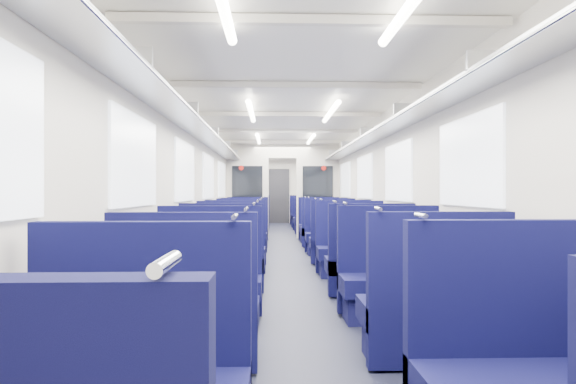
{
  "coord_description": "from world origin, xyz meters",
  "views": [
    {
      "loc": [
        -0.26,
        -9.27,
        1.17
      ],
      "look_at": [
        0.12,
        2.43,
        1.15
      ],
      "focal_mm": 30.69,
      "sensor_mm": 36.0,
      "label": 1
    }
  ],
  "objects_px": {
    "seat_8": "(223,264)",
    "seat_25": "(306,217)",
    "seat_5": "(433,315)",
    "seat_27": "(304,216)",
    "seat_14": "(241,237)",
    "seat_18": "(247,228)",
    "seat_10": "(230,253)",
    "seat_15": "(331,237)",
    "seat_17": "(324,231)",
    "seat_24": "(254,218)",
    "seat_26": "(255,216)",
    "seat_6": "(209,285)",
    "seat_13": "(340,243)",
    "bulkhead": "(283,189)",
    "seat_16": "(245,232)",
    "seat_19": "(319,228)",
    "seat_4": "(186,318)",
    "seat_21": "(312,222)",
    "seat_22": "(253,220)",
    "seat_23": "(309,220)",
    "seat_11": "(351,252)",
    "seat_12": "(236,244)",
    "end_door": "(279,196)",
    "seat_20": "(251,222)",
    "seat_3": "(521,383)",
    "seat_7": "(391,283)"
  },
  "relations": [
    {
      "from": "seat_15",
      "to": "seat_18",
      "type": "xyz_separation_m",
      "value": [
        -1.66,
        2.29,
        0.0
      ]
    },
    {
      "from": "end_door",
      "to": "seat_7",
      "type": "xyz_separation_m",
      "value": [
        0.83,
        -13.74,
        -0.67
      ]
    },
    {
      "from": "seat_27",
      "to": "seat_6",
      "type": "bearing_deg",
      "value": -97.61
    },
    {
      "from": "seat_21",
      "to": "seat_14",
      "type": "bearing_deg",
      "value": -111.45
    },
    {
      "from": "seat_12",
      "to": "seat_18",
      "type": "bearing_deg",
      "value": 90.0
    },
    {
      "from": "seat_13",
      "to": "seat_10",
      "type": "bearing_deg",
      "value": -144.69
    },
    {
      "from": "seat_10",
      "to": "seat_15",
      "type": "distance_m",
      "value": 2.9
    },
    {
      "from": "bulkhead",
      "to": "seat_23",
      "type": "xyz_separation_m",
      "value": [
        0.83,
        2.22,
        -0.91
      ]
    },
    {
      "from": "seat_10",
      "to": "seat_27",
      "type": "relative_size",
      "value": 1.0
    },
    {
      "from": "seat_5",
      "to": "seat_24",
      "type": "relative_size",
      "value": 1.0
    },
    {
      "from": "end_door",
      "to": "seat_14",
      "type": "relative_size",
      "value": 1.87
    },
    {
      "from": "seat_27",
      "to": "seat_25",
      "type": "bearing_deg",
      "value": -90.0
    },
    {
      "from": "bulkhead",
      "to": "seat_27",
      "type": "height_order",
      "value": "bulkhead"
    },
    {
      "from": "seat_13",
      "to": "seat_16",
      "type": "xyz_separation_m",
      "value": [
        -1.66,
        2.26,
        0.0
      ]
    },
    {
      "from": "seat_23",
      "to": "seat_27",
      "type": "relative_size",
      "value": 1.0
    },
    {
      "from": "seat_19",
      "to": "seat_26",
      "type": "relative_size",
      "value": 1.0
    },
    {
      "from": "end_door",
      "to": "seat_17",
      "type": "distance_m",
      "value": 7.99
    },
    {
      "from": "seat_4",
      "to": "seat_27",
      "type": "distance_m",
      "value": 13.67
    },
    {
      "from": "seat_11",
      "to": "seat_24",
      "type": "height_order",
      "value": "same"
    },
    {
      "from": "seat_17",
      "to": "seat_24",
      "type": "height_order",
      "value": "same"
    },
    {
      "from": "seat_15",
      "to": "seat_13",
      "type": "bearing_deg",
      "value": -90.0
    },
    {
      "from": "seat_18",
      "to": "seat_5",
      "type": "bearing_deg",
      "value": -78.43
    },
    {
      "from": "seat_11",
      "to": "seat_26",
      "type": "bearing_deg",
      "value": 99.44
    },
    {
      "from": "seat_3",
      "to": "seat_20",
      "type": "distance_m",
      "value": 11.44
    },
    {
      "from": "seat_8",
      "to": "seat_14",
      "type": "relative_size",
      "value": 1.0
    },
    {
      "from": "seat_4",
      "to": "seat_22",
      "type": "xyz_separation_m",
      "value": [
        0.0,
        11.17,
        0.0
      ]
    },
    {
      "from": "seat_5",
      "to": "seat_7",
      "type": "distance_m",
      "value": 1.18
    },
    {
      "from": "seat_3",
      "to": "seat_6",
      "type": "relative_size",
      "value": 1.0
    },
    {
      "from": "seat_5",
      "to": "seat_27",
      "type": "bearing_deg",
      "value": 90.0
    },
    {
      "from": "seat_16",
      "to": "seat_24",
      "type": "bearing_deg",
      "value": 90.0
    },
    {
      "from": "seat_5",
      "to": "seat_22",
      "type": "relative_size",
      "value": 1.0
    },
    {
      "from": "seat_8",
      "to": "seat_26",
      "type": "relative_size",
      "value": 1.0
    },
    {
      "from": "seat_27",
      "to": "seat_8",
      "type": "bearing_deg",
      "value": -98.47
    },
    {
      "from": "seat_11",
      "to": "seat_14",
      "type": "relative_size",
      "value": 1.0
    },
    {
      "from": "seat_15",
      "to": "seat_19",
      "type": "relative_size",
      "value": 1.0
    },
    {
      "from": "end_door",
      "to": "seat_18",
      "type": "height_order",
      "value": "end_door"
    },
    {
      "from": "bulkhead",
      "to": "seat_24",
      "type": "relative_size",
      "value": 2.62
    },
    {
      "from": "end_door",
      "to": "seat_21",
      "type": "bearing_deg",
      "value": -80.34
    },
    {
      "from": "seat_8",
      "to": "seat_18",
      "type": "height_order",
      "value": "same"
    },
    {
      "from": "seat_13",
      "to": "seat_22",
      "type": "height_order",
      "value": "same"
    },
    {
      "from": "seat_21",
      "to": "seat_18",
      "type": "bearing_deg",
      "value": -130.62
    },
    {
      "from": "seat_3",
      "to": "seat_23",
      "type": "height_order",
      "value": "same"
    },
    {
      "from": "seat_8",
      "to": "seat_25",
      "type": "bearing_deg",
      "value": 80.66
    },
    {
      "from": "seat_20",
      "to": "seat_25",
      "type": "relative_size",
      "value": 1.0
    },
    {
      "from": "seat_23",
      "to": "seat_8",
      "type": "bearing_deg",
      "value": -100.72
    },
    {
      "from": "seat_17",
      "to": "seat_18",
      "type": "distance_m",
      "value": 2.0
    },
    {
      "from": "seat_10",
      "to": "seat_24",
      "type": "xyz_separation_m",
      "value": [
        0.0,
        8.89,
        0.0
      ]
    },
    {
      "from": "end_door",
      "to": "seat_3",
      "type": "height_order",
      "value": "end_door"
    },
    {
      "from": "bulkhead",
      "to": "seat_17",
      "type": "height_order",
      "value": "bulkhead"
    },
    {
      "from": "seat_15",
      "to": "seat_18",
      "type": "bearing_deg",
      "value": 125.97
    }
  ]
}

